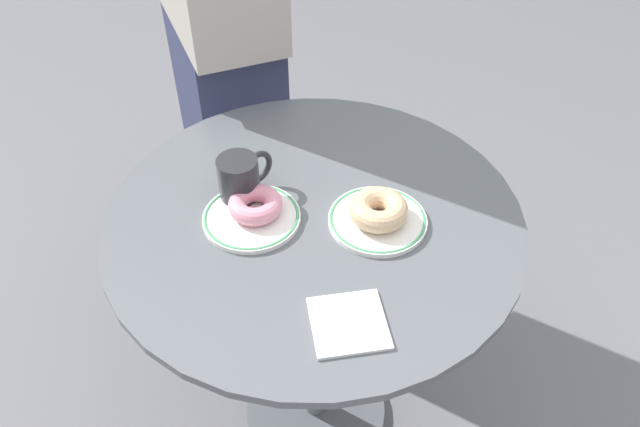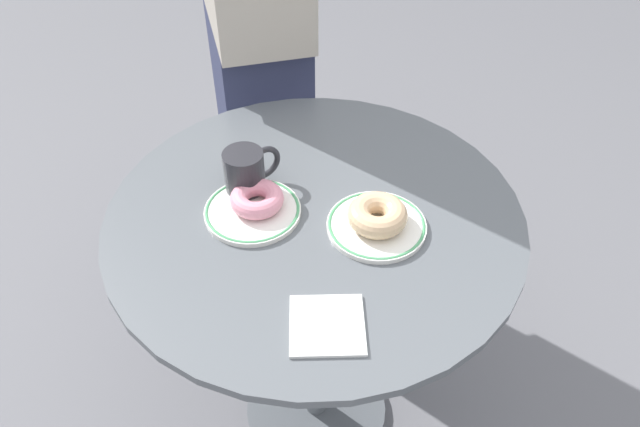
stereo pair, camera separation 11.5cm
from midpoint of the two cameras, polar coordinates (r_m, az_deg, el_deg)
name	(u,v)px [view 2 (the right image)]	position (r m, az deg, el deg)	size (l,w,h in m)	color
ground_plane	(316,412)	(1.76, 1.60, -18.07)	(7.00, 7.00, 0.02)	slate
cafe_table	(315,281)	(1.31, 2.06, -6.43)	(0.80, 0.80, 0.74)	#565B60
plate_left	(253,211)	(1.16, -3.48, 0.13)	(0.18, 0.18, 0.01)	white
plate_right	(376,225)	(1.14, 8.15, -1.24)	(0.18, 0.18, 0.01)	white
donut_pink_frosted	(257,201)	(1.15, -3.09, 1.08)	(0.10, 0.10, 0.03)	pink
donut_glazed	(377,215)	(1.12, 8.28, -0.28)	(0.11, 0.11, 0.04)	#E0B789
paper_napkin	(327,325)	(0.99, 4.04, -10.49)	(0.12, 0.12, 0.01)	white
coffee_mug	(246,172)	(1.18, -4.11, 3.75)	(0.11, 0.09, 0.09)	#28282D
person_figure	(256,41)	(1.64, -3.92, 15.63)	(0.34, 0.49, 1.60)	#2D3351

